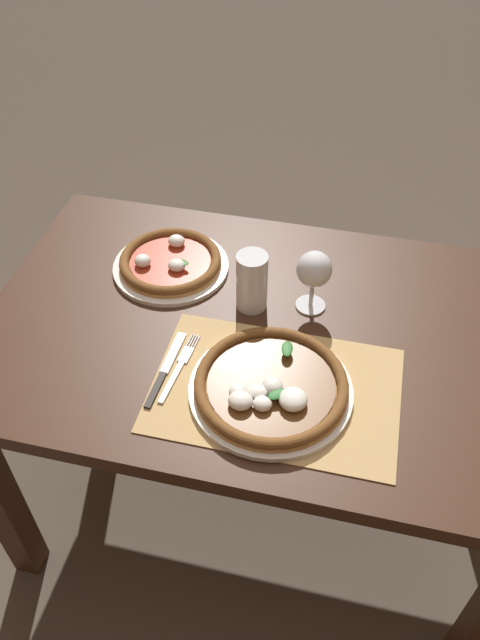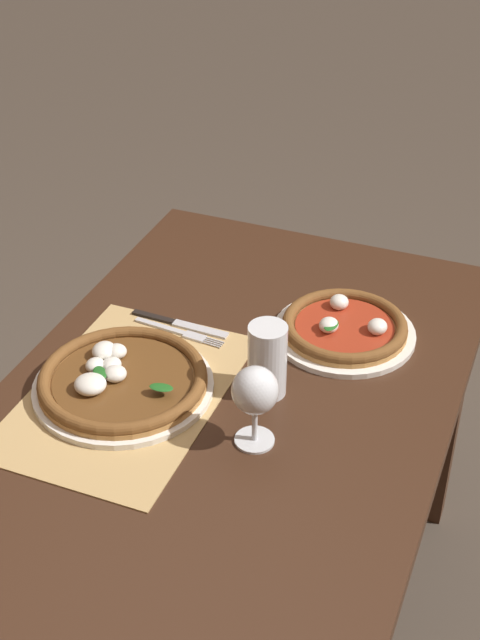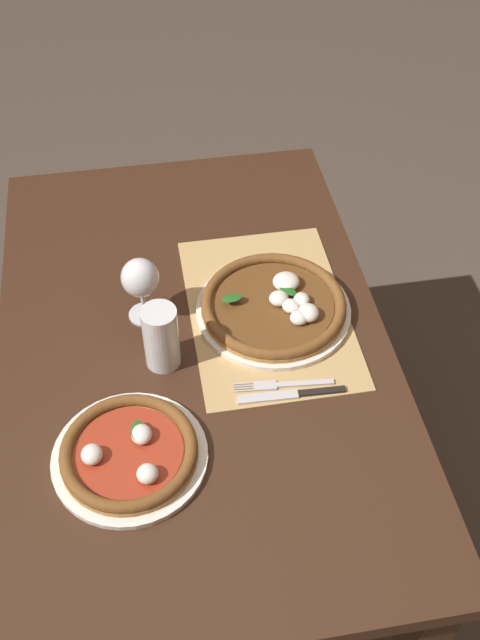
# 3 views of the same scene
# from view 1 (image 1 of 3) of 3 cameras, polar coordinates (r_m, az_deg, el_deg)

# --- Properties ---
(ground_plane) EXTENTS (24.00, 24.00, 0.00)m
(ground_plane) POSITION_cam_1_polar(r_m,az_deg,el_deg) (2.00, 1.68, -15.76)
(ground_plane) COLOR #473D33
(dining_table) EXTENTS (1.29, 0.82, 0.74)m
(dining_table) POSITION_cam_1_polar(r_m,az_deg,el_deg) (1.49, 2.18, -3.73)
(dining_table) COLOR #382114
(dining_table) RESTS_ON ground
(paper_placemat) EXTENTS (0.50, 0.34, 0.00)m
(paper_placemat) POSITION_cam_1_polar(r_m,az_deg,el_deg) (1.29, 3.28, -6.34)
(paper_placemat) COLOR tan
(paper_placemat) RESTS_ON dining_table
(pizza_near) EXTENTS (0.34, 0.34, 0.05)m
(pizza_near) POSITION_cam_1_polar(r_m,az_deg,el_deg) (1.27, 2.82, -6.10)
(pizza_near) COLOR silver
(pizza_near) RESTS_ON paper_placemat
(pizza_far) EXTENTS (0.29, 0.29, 0.05)m
(pizza_far) POSITION_cam_1_polar(r_m,az_deg,el_deg) (1.56, -6.38, 5.25)
(pizza_far) COLOR silver
(pizza_far) RESTS_ON dining_table
(wine_glass) EXTENTS (0.08, 0.08, 0.16)m
(wine_glass) POSITION_cam_1_polar(r_m,az_deg,el_deg) (1.40, 6.78, 4.42)
(wine_glass) COLOR silver
(wine_glass) RESTS_ON dining_table
(pint_glass) EXTENTS (0.07, 0.07, 0.15)m
(pint_glass) POSITION_cam_1_polar(r_m,az_deg,el_deg) (1.42, 1.09, 3.45)
(pint_glass) COLOR silver
(pint_glass) RESTS_ON dining_table
(fork) EXTENTS (0.03, 0.20, 0.00)m
(fork) POSITION_cam_1_polar(r_m,az_deg,el_deg) (1.33, -5.56, -4.29)
(fork) COLOR #B7B7BC
(fork) RESTS_ON paper_placemat
(knife) EXTENTS (0.03, 0.22, 0.01)m
(knife) POSITION_cam_1_polar(r_m,az_deg,el_deg) (1.33, -6.81, -4.43)
(knife) COLOR black
(knife) RESTS_ON paper_placemat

